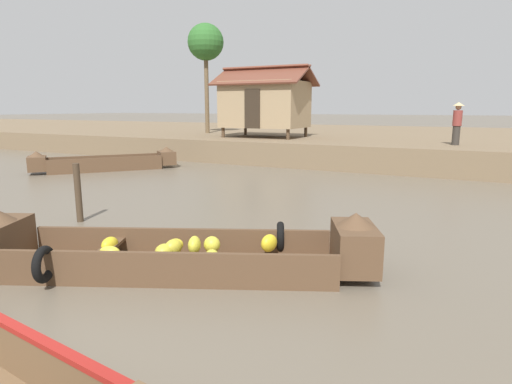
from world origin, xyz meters
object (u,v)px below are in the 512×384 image
Objects in this scene: banana_boat at (174,252)px; cargo_boat_upstream at (106,163)px; stilt_house_left at (265,103)px; palm_tree_near at (206,44)px; vendor_person at (457,121)px; mooring_post at (78,193)px.

cargo_boat_upstream is at bearing 140.46° from banana_boat.
stilt_house_left is 5.82m from palm_tree_near.
cargo_boat_upstream is 0.80× the size of palm_tree_near.
cargo_boat_upstream is 13.99m from vendor_person.
vendor_person is at bearing -10.82° from palm_tree_near.
cargo_boat_upstream is at bearing -117.98° from stilt_house_left.
vendor_person is 1.28× the size of mooring_post.
palm_tree_near is (-0.77, 8.66, 5.70)m from cargo_boat_upstream.
mooring_post reaches higher than banana_boat.
palm_tree_near is at bearing 159.79° from stilt_house_left.
mooring_post is (-3.67, 1.44, 0.33)m from banana_boat.
cargo_boat_upstream is 8.29m from stilt_house_left.
vendor_person is (3.33, 13.67, 1.63)m from banana_boat.
stilt_house_left reaches higher than cargo_boat_upstream.
palm_tree_near is (-4.49, 1.65, 3.31)m from stilt_house_left.
cargo_boat_upstream is at bearing -84.91° from palm_tree_near.
cargo_boat_upstream is 3.74× the size of mooring_post.
cargo_boat_upstream is 10.40m from palm_tree_near.
mooring_post is (1.74, -13.11, -2.04)m from stilt_house_left.
banana_boat is 15.71m from stilt_house_left.
banana_boat is at bearing -21.47° from mooring_post.
stilt_house_left is 13.38m from mooring_post.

